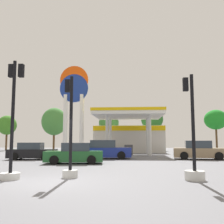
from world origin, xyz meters
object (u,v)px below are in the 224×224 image
tree_3 (152,119)px  tree_4 (216,120)px  car_2 (200,151)px  car_1 (104,150)px  car_3 (74,154)px  station_pole_sign (74,98)px  tree_0 (7,125)px  traffic_signal_1 (70,145)px  tree_2 (109,123)px  car_0 (32,152)px  traffic_signal_3 (12,135)px  tree_1 (54,122)px  traffic_signal_0 (193,154)px

tree_3 → tree_4: tree_3 is taller
car_2 → tree_4: bearing=68.6°
car_1 → car_3: bearing=-109.0°
car_2 → tree_4: tree_4 is taller
car_3 → tree_4: size_ratio=0.65×
station_pole_sign → tree_0: station_pole_sign is taller
car_3 → traffic_signal_1: 6.84m
traffic_signal_1 → tree_0: tree_0 is taller
tree_0 → car_3: bearing=-54.2°
car_1 → car_3: car_1 is taller
tree_2 → tree_4: tree_4 is taller
car_3 → tree_4: bearing=54.3°
station_pole_sign → traffic_signal_1: bearing=-77.4°
car_3 → tree_3: 25.31m
car_2 → tree_4: (7.52, 19.22, 4.09)m
tree_2 → car_0: bearing=-102.8°
traffic_signal_3 → tree_2: 31.17m
car_2 → traffic_signal_3: traffic_signal_3 is taller
car_2 → tree_0: tree_0 is taller
car_3 → traffic_signal_3: (-0.99, -7.35, 1.15)m
traffic_signal_3 → tree_3: (8.22, 31.23, 3.11)m
car_1 → traffic_signal_1: traffic_signal_1 is taller
car_2 → tree_3: 19.78m
car_2 → tree_0: (-25.75, 17.61, 3.28)m
car_1 → tree_4: bearing=51.1°
traffic_signal_1 → tree_4: (15.90, 30.61, 3.41)m
tree_0 → tree_1: size_ratio=0.80×
car_1 → tree_4: 25.17m
traffic_signal_3 → tree_4: bearing=59.8°
car_3 → traffic_signal_0: bearing=-47.3°
car_1 → tree_2: (-1.31, 19.08, 3.62)m
car_2 → tree_1: size_ratio=0.66×
tree_0 → tree_4: bearing=2.8°
traffic_signal_0 → traffic_signal_3: 7.50m
traffic_signal_1 → tree_2: 30.53m
traffic_signal_0 → tree_0: tree_0 is taller
station_pole_sign → traffic_signal_1: station_pole_sign is taller
tree_2 → car_2: bearing=-63.7°
car_1 → tree_1: tree_1 is taller
station_pole_sign → tree_4: 23.01m
traffic_signal_1 → tree_4: 34.66m
station_pole_sign → car_3: 15.08m
tree_1 → tree_2: (9.06, -0.11, -0.30)m
traffic_signal_0 → tree_1: (-15.24, 30.79, 3.61)m
tree_3 → tree_2: bearing=-178.4°
tree_0 → tree_3: (23.31, 1.56, 0.92)m
station_pole_sign → tree_1: size_ratio=1.57×
car_0 → tree_1: 21.27m
car_0 → tree_3: tree_3 is taller
car_3 → tree_3: bearing=73.2°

